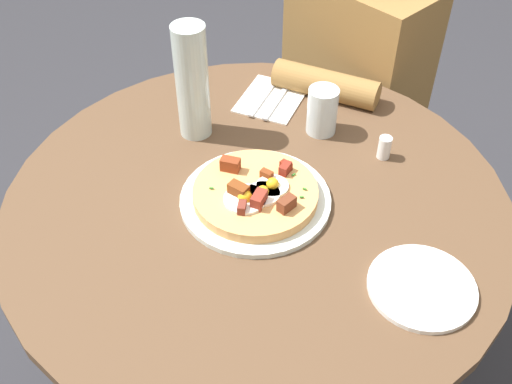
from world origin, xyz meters
TOP-DOWN VIEW (x-y plane):
  - dining_table at (0.00, 0.00)m, footprint 1.02×1.02m
  - person_seated at (-0.25, 0.63)m, footprint 0.43×0.48m
  - pizza_plate at (0.01, -0.01)m, footprint 0.30×0.30m
  - breakfast_pizza at (0.01, -0.01)m, footprint 0.25×0.25m
  - bread_plate at (0.36, 0.05)m, footprint 0.19×0.19m
  - napkin at (-0.22, 0.26)m, footprint 0.20×0.21m
  - fork at (-0.21, 0.27)m, footprint 0.08×0.17m
  - knife at (-0.24, 0.25)m, footprint 0.08×0.17m
  - water_glass at (-0.06, 0.26)m, footprint 0.07×0.07m
  - water_bottle at (-0.25, 0.05)m, footprint 0.07×0.07m
  - salt_shaker at (0.10, 0.29)m, footprint 0.03×0.03m

SIDE VIEW (x-z plane):
  - person_seated at x=-0.25m, z-range -0.06..1.07m
  - dining_table at x=0.00m, z-range 0.20..0.95m
  - napkin at x=-0.22m, z-range 0.75..0.76m
  - bread_plate at x=0.36m, z-range 0.75..0.76m
  - pizza_plate at x=0.01m, z-range 0.75..0.76m
  - fork at x=-0.21m, z-range 0.76..0.76m
  - knife at x=-0.24m, z-range 0.76..0.76m
  - salt_shaker at x=0.10m, z-range 0.75..0.80m
  - breakfast_pizza at x=0.01m, z-range 0.75..0.80m
  - water_glass at x=-0.06m, z-range 0.75..0.86m
  - water_bottle at x=-0.25m, z-range 0.75..1.01m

